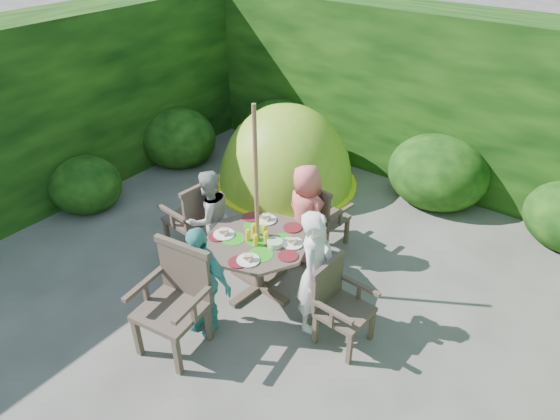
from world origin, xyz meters
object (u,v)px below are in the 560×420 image
Objects in this scene: garden_chair_left at (194,215)px; child_right at (316,272)px; parasol_pole at (257,206)px; child_back at (306,214)px; dome_tent at (285,183)px; child_left at (209,218)px; garden_chair_front at (176,298)px; child_front at (200,280)px; garden_chair_right at (339,303)px; patio_table at (258,248)px; garden_chair_back at (321,215)px.

child_right is at bearing 89.57° from garden_chair_left.
parasol_pole is at bearing 74.56° from child_right.
parasol_pole is 1.25m from garden_chair_left.
dome_tent is (-1.28, 1.35, -0.62)m from child_back.
child_left is (-1.59, 0.17, -0.08)m from child_right.
child_front is at bearing 71.96° from garden_chair_front.
dome_tent is (-2.29, 2.26, -0.46)m from garden_chair_right.
garden_chair_front is 0.85× the size of child_front.
patio_table is 1.11m from garden_chair_back.
garden_chair_front is at bearing -66.22° from dome_tent.
parasol_pole is at bearing 78.99° from child_front.
dome_tent is at bearing 32.32° from child_right.
child_left is 1.13m from child_front.
garden_chair_left is 0.79× the size of child_left.
garden_chair_back is 1.91m from child_front.
child_right is at bearing -6.00° from patio_table.
garden_chair_right is 1.57m from garden_chair_front.
garden_chair_right is 1.37m from child_front.
garden_chair_right is (1.09, -0.12, -0.11)m from patio_table.
child_left is 0.96× the size of child_back.
patio_table is 0.80m from child_back.
garden_chair_front reaches higher than garden_chair_left.
parasol_pole reaches higher than garden_chair_back.
parasol_pole is at bearing 75.14° from garden_chair_front.
garden_chair_back is (0.11, 1.10, -0.63)m from parasol_pole.
child_front is (0.05, 0.29, 0.06)m from garden_chair_front.
child_back is (-0.71, 0.88, -0.06)m from child_right.
garden_chair_back is at bearing 134.80° from garden_chair_left.
child_front is (0.71, -0.88, 0.02)m from child_left.
child_right is (-0.30, 0.04, 0.22)m from garden_chair_right.
dome_tent reaches higher than child_left.
garden_chair_right is at bearing -6.18° from patio_table.
dome_tent reaches higher than child_back.
garden_chair_left is 0.38× the size of dome_tent.
parasol_pole is 2.69m from dome_tent.
child_front is at bearing 123.08° from garden_chair_right.
garden_chair_front reaches higher than garden_chair_right.
parasol_pole reaches higher than garden_chair_right.
child_back reaches higher than child_front.
garden_chair_back is at bearing 20.62° from child_right.
parasol_pole is 1.27m from garden_chair_back.
garden_chair_front is (0.96, -1.20, 0.05)m from garden_chair_left.
child_back is at bearing 84.06° from parasol_pole.
child_right reaches higher than child_back.
garden_chair_right is at bearing 24.80° from child_front.
parasol_pole is 1.79× the size of child_front.
garden_chair_front is at bearing -105.36° from child_front.
parasol_pole is 0.90m from child_right.
garden_chair_right is at bearing 136.94° from garden_chair_back.
garden_chair_left is at bearing -81.45° from dome_tent.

